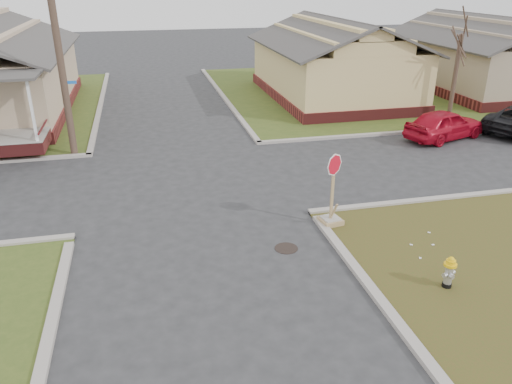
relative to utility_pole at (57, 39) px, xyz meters
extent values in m
plane|color=#2B2B2D|center=(4.20, -8.90, -4.66)|extent=(120.00, 120.00, 0.00)
cube|color=#3A4F1C|center=(26.20, 9.10, -4.64)|extent=(37.00, 19.00, 0.05)
cylinder|color=black|center=(6.40, -9.40, -4.66)|extent=(0.64, 0.64, 0.01)
cube|color=maroon|center=(14.20, 7.60, -4.36)|extent=(7.20, 11.20, 0.60)
cube|color=#DEC983|center=(14.20, 7.60, -2.76)|extent=(7.00, 11.00, 2.60)
cube|color=maroon|center=(24.20, 7.60, -4.36)|extent=(7.20, 11.20, 0.60)
cube|color=tan|center=(24.20, 7.60, -2.76)|extent=(7.00, 11.00, 2.60)
cylinder|color=#3A2C21|center=(0.00, 0.00, -0.16)|extent=(0.28, 0.28, 9.00)
cylinder|color=#3A2C21|center=(18.20, 1.30, -2.51)|extent=(0.22, 0.22, 4.20)
cylinder|color=black|center=(9.60, -12.08, -4.56)|extent=(0.22, 0.22, 0.10)
cylinder|color=#B6B6BB|center=(9.60, -12.08, -4.28)|extent=(0.19, 0.19, 0.47)
sphere|color=#B6B6BB|center=(9.60, -12.08, -4.04)|extent=(0.19, 0.19, 0.19)
cylinder|color=yellow|center=(9.60, -12.08, -4.00)|extent=(0.30, 0.30, 0.06)
cylinder|color=yellow|center=(9.60, -12.08, -3.93)|extent=(0.22, 0.22, 0.10)
sphere|color=yellow|center=(9.60, -12.08, -3.87)|extent=(0.15, 0.15, 0.15)
cube|color=tan|center=(8.09, -8.33, -4.54)|extent=(0.61, 0.61, 0.15)
cube|color=#A8A39A|center=(8.09, -8.33, -4.44)|extent=(0.49, 0.49, 0.04)
cube|color=tan|center=(8.09, -8.33, -3.48)|extent=(0.09, 0.04, 2.07)
cylinder|color=red|center=(8.09, -8.37, -2.74)|extent=(0.55, 0.24, 0.59)
cylinder|color=white|center=(8.09, -8.35, -2.74)|extent=(0.63, 0.27, 0.67)
imported|color=#B50C22|center=(16.15, -1.46, -3.98)|extent=(4.30, 2.78, 1.36)
camera|label=1|loc=(2.89, -20.80, 2.22)|focal=35.00mm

